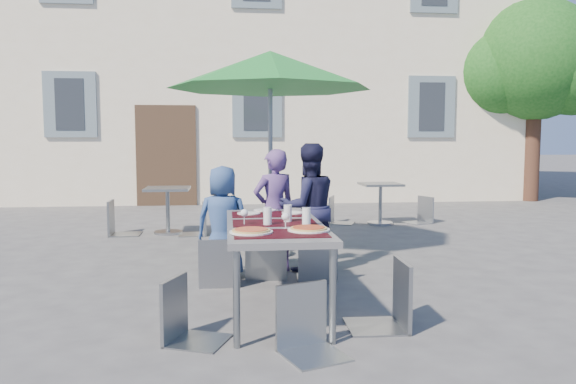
{
  "coord_description": "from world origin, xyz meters",
  "views": [
    {
      "loc": [
        -0.7,
        -5.07,
        1.46
      ],
      "look_at": [
        -0.08,
        0.53,
        0.93
      ],
      "focal_mm": 35.0,
      "sensor_mm": 36.0,
      "label": 1
    }
  ],
  "objects": [
    {
      "name": "child_2",
      "position": [
        0.2,
        1.02,
        0.71
      ],
      "size": [
        0.76,
        0.54,
        1.42
      ],
      "primitive_type": "imported",
      "rotation": [
        0.0,
        0.0,
        3.36
      ],
      "color": "#191A38",
      "rests_on": "ground"
    },
    {
      "name": "patio_umbrella",
      "position": [
        -0.15,
        1.91,
        2.29
      ],
      "size": [
        2.54,
        2.54,
        2.54
      ],
      "color": "#A5A7AD",
      "rests_on": "ground"
    },
    {
      "name": "pizza_near_right",
      "position": [
        -0.07,
        -0.82,
        0.77
      ],
      "size": [
        0.33,
        0.33,
        0.03
      ],
      "color": "white",
      "rests_on": "dining_table"
    },
    {
      "name": "cafe_table_0",
      "position": [
        -1.6,
        3.68,
        0.48
      ],
      "size": [
        0.67,
        0.67,
        0.72
      ],
      "color": "#A5A7AD",
      "rests_on": "ground"
    },
    {
      "name": "building",
      "position": [
        -0.0,
        11.5,
        4.85
      ],
      "size": [
        13.6,
        8.2,
        11.1
      ],
      "color": "beige",
      "rests_on": "ground"
    },
    {
      "name": "chair_5",
      "position": [
        -0.15,
        -1.37,
        0.51
      ],
      "size": [
        0.5,
        0.5,
        0.88
      ],
      "color": "#8E9599",
      "rests_on": "ground"
    },
    {
      "name": "child_0",
      "position": [
        -0.74,
        0.83,
        0.59
      ],
      "size": [
        0.65,
        0.5,
        1.19
      ],
      "primitive_type": "imported",
      "rotation": [
        0.0,
        0.0,
        2.91
      ],
      "color": "navy",
      "rests_on": "ground"
    },
    {
      "name": "bg_chair_l_0",
      "position": [
        -2.35,
        3.65,
        0.59
      ],
      "size": [
        0.46,
        0.45,
        1.01
      ],
      "color": "gray",
      "rests_on": "ground"
    },
    {
      "name": "tree",
      "position": [
        6.55,
        7.54,
        3.25
      ],
      "size": [
        3.6,
        3.0,
        4.7
      ],
      "color": "#42271C",
      "rests_on": "ground"
    },
    {
      "name": "dining_table",
      "position": [
        -0.29,
        -0.37,
        0.7
      ],
      "size": [
        0.8,
        1.85,
        0.76
      ],
      "color": "#444449",
      "rests_on": "ground"
    },
    {
      "name": "chair_1",
      "position": [
        -0.29,
        0.72,
        0.57
      ],
      "size": [
        0.46,
        0.47,
        0.97
      ],
      "color": "gray",
      "rests_on": "ground"
    },
    {
      "name": "chair_2",
      "position": [
        0.23,
        0.56,
        0.53
      ],
      "size": [
        0.43,
        0.43,
        0.91
      ],
      "color": "gray",
      "rests_on": "ground"
    },
    {
      "name": "glassware",
      "position": [
        -0.23,
        -0.47,
        0.83
      ],
      "size": [
        0.57,
        0.45,
        0.15
      ],
      "color": "silver",
      "rests_on": "dining_table"
    },
    {
      "name": "child_1",
      "position": [
        -0.18,
        1.03,
        0.68
      ],
      "size": [
        0.58,
        0.48,
        1.35
      ],
      "primitive_type": "imported",
      "rotation": [
        0.0,
        0.0,
        3.5
      ],
      "color": "#5A3D7D",
      "rests_on": "ground"
    },
    {
      "name": "place_settings",
      "position": [
        -0.29,
        0.29,
        0.76
      ],
      "size": [
        0.68,
        0.44,
        0.01
      ],
      "color": "white",
      "rests_on": "dining_table"
    },
    {
      "name": "cafe_table_1",
      "position": [
        1.93,
        4.27,
        0.47
      ],
      "size": [
        0.66,
        0.66,
        0.71
      ],
      "color": "#A5A7AD",
      "rests_on": "ground"
    },
    {
      "name": "chair_0",
      "position": [
        -0.77,
        0.47,
        0.54
      ],
      "size": [
        0.41,
        0.41,
        0.92
      ],
      "color": "gray",
      "rests_on": "ground"
    },
    {
      "name": "ground",
      "position": [
        0.0,
        0.0,
        0.0
      ],
      "size": [
        90.0,
        90.0,
        0.0
      ],
      "primitive_type": "plane",
      "color": "#424144",
      "rests_on": "ground"
    },
    {
      "name": "bg_chair_l_1",
      "position": [
        1.21,
        4.45,
        0.52
      ],
      "size": [
        0.52,
        0.51,
        0.89
      ],
      "color": "gray",
      "rests_on": "ground"
    },
    {
      "name": "pizza_near_left",
      "position": [
        -0.51,
        -0.87,
        0.77
      ],
      "size": [
        0.33,
        0.33,
        0.03
      ],
      "color": "white",
      "rests_on": "dining_table"
    },
    {
      "name": "chair_4",
      "position": [
        0.55,
        -0.93,
        0.58
      ],
      "size": [
        0.46,
        0.45,
        0.99
      ],
      "color": "gray",
      "rests_on": "ground"
    },
    {
      "name": "chair_3",
      "position": [
        -1.0,
        -1.06,
        0.51
      ],
      "size": [
        0.51,
        0.51,
        0.88
      ],
      "color": "gray",
      "rests_on": "ground"
    },
    {
      "name": "bg_chair_r_1",
      "position": [
        2.7,
        4.36,
        0.51
      ],
      "size": [
        0.51,
        0.51,
        0.88
      ],
      "color": "#93999F",
      "rests_on": "ground"
    },
    {
      "name": "bg_chair_r_0",
      "position": [
        -1.13,
        3.53,
        0.54
      ],
      "size": [
        0.46,
        0.46,
        0.93
      ],
      "color": "#949B9F",
      "rests_on": "ground"
    }
  ]
}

